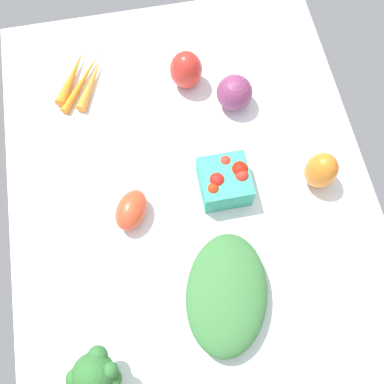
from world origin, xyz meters
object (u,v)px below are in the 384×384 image
Objects in this scene: broccoli_head at (94,375)px; carrot_bunch at (81,80)px; roma_tomato at (131,210)px; berry_basket at (225,181)px; red_onion_near_basket at (234,93)px; bell_pepper_orange at (321,170)px; leafy_greens_clump at (227,294)px; bell_pepper_red at (186,70)px.

carrot_bunch is (63.95, -2.81, -5.20)cm from broccoli_head.
roma_tomato is 19.94cm from berry_basket.
roma_tomato is 1.10× the size of red_onion_near_basket.
broccoli_head is 43.81cm from berry_basket.
roma_tomato is 0.88× the size of berry_basket.
bell_pepper_orange reaches higher than carrot_bunch.
broccoli_head reaches higher than berry_basket.
red_onion_near_basket is at bearing 30.54° from bell_pepper_orange.
red_onion_near_basket is 63.53cm from broccoli_head.
red_onion_near_basket is 0.77× the size of broccoli_head.
leafy_greens_clump is 1.39× the size of carrot_bunch.
bell_pepper_red is 0.95× the size of berry_basket.
berry_basket is (-31.94, -26.97, 2.40)cm from carrot_bunch.
carrot_bunch is at bearing 40.18° from berry_basket.
berry_basket is at bearing -173.73° from bell_pepper_red.
berry_basket is at bearing 84.27° from bell_pepper_orange.
red_onion_near_basket is 25.62cm from bell_pepper_orange.
broccoli_head reaches higher than carrot_bunch.
roma_tomato is 0.91× the size of bell_pepper_orange.
bell_pepper_red is at bearing -1.78° from leafy_greens_clump.
broccoli_head is at bearing 121.38° from bell_pepper_orange.
leafy_greens_clump is 58.87cm from carrot_bunch.
broccoli_head is (-59.56, 26.76, 1.66)cm from bell_pepper_red.
bell_pepper_orange is 19.62cm from berry_basket.
carrot_bunch is (11.83, 33.44, -2.79)cm from red_onion_near_basket.
carrot_bunch is at bearing 53.89° from bell_pepper_orange.
broccoli_head is at bearing 155.81° from bell_pepper_red.
berry_basket is at bearing -42.94° from broccoli_head.
bell_pepper_orange reaches higher than leafy_greens_clump.
red_onion_near_basket reaches higher than leafy_greens_clump.
broccoli_head is (-29.47, 10.02, 3.47)cm from roma_tomato.
carrot_bunch is 1.68× the size of berry_basket.
bell_pepper_red is 0.91× the size of broccoli_head.
leafy_greens_clump is 2.23× the size of broccoli_head.
carrot_bunch is at bearing 79.63° from bell_pepper_red.
berry_basket is at bearing -139.82° from carrot_bunch.
broccoli_head is at bearing 177.48° from carrot_bunch.
bell_pepper_orange is (0.58, -39.25, 1.88)cm from roma_tomato.
leafy_greens_clump is at bearing -111.88° from roma_tomato.
carrot_bunch is at bearing 22.38° from leafy_greens_clump.
bell_pepper_red reaches higher than berry_basket.
broccoli_head is (-52.11, 36.25, 2.41)cm from red_onion_near_basket.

